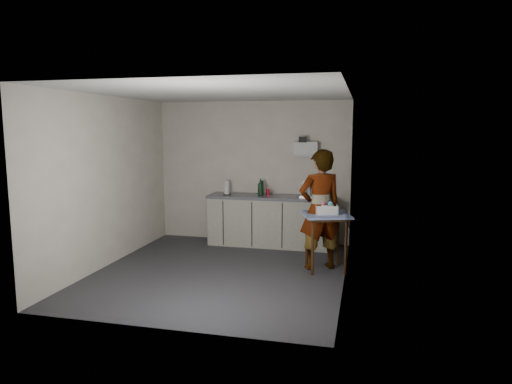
% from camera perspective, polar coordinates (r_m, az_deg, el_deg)
% --- Properties ---
extents(ground, '(4.00, 4.00, 0.00)m').
position_cam_1_polar(ground, '(6.87, -4.48, -9.90)').
color(ground, '#25252A').
rests_on(ground, ground).
extents(wall_back, '(3.60, 0.02, 2.60)m').
position_cam_1_polar(wall_back, '(8.49, -0.43, 2.52)').
color(wall_back, beige).
rests_on(wall_back, ground).
extents(wall_right, '(0.02, 4.00, 2.60)m').
position_cam_1_polar(wall_right, '(6.27, 11.14, 0.44)').
color(wall_right, beige).
rests_on(wall_right, ground).
extents(wall_left, '(0.02, 4.00, 2.60)m').
position_cam_1_polar(wall_left, '(7.35, -18.00, 1.28)').
color(wall_left, beige).
rests_on(wall_left, ground).
extents(ceiling, '(3.60, 4.00, 0.01)m').
position_cam_1_polar(ceiling, '(6.56, -4.73, 12.22)').
color(ceiling, silver).
rests_on(ceiling, wall_back).
extents(kitchen_counter, '(2.24, 0.62, 0.91)m').
position_cam_1_polar(kitchen_counter, '(8.26, 1.79, -3.77)').
color(kitchen_counter, black).
rests_on(kitchen_counter, ground).
extents(wall_shelf, '(0.42, 0.18, 0.37)m').
position_cam_1_polar(wall_shelf, '(8.21, 6.26, 5.41)').
color(wall_shelf, white).
rests_on(wall_shelf, ground).
extents(side_table, '(0.82, 0.82, 0.85)m').
position_cam_1_polar(side_table, '(6.84, 8.76, -3.61)').
color(side_table, '#3C200D').
rests_on(side_table, ground).
extents(standing_man, '(0.78, 0.69, 1.80)m').
position_cam_1_polar(standing_man, '(6.87, 7.99, -2.20)').
color(standing_man, '#B2A593').
rests_on(standing_man, ground).
extents(soap_bottle, '(0.12, 0.12, 0.30)m').
position_cam_1_polar(soap_bottle, '(8.15, 0.58, 0.61)').
color(soap_bottle, black).
rests_on(soap_bottle, kitchen_counter).
extents(soda_can, '(0.06, 0.06, 0.12)m').
position_cam_1_polar(soda_can, '(8.18, 1.52, -0.02)').
color(soda_can, red).
rests_on(soda_can, kitchen_counter).
extents(dark_bottle, '(0.08, 0.08, 0.26)m').
position_cam_1_polar(dark_bottle, '(8.25, 0.69, 0.55)').
color(dark_bottle, black).
rests_on(dark_bottle, kitchen_counter).
extents(paper_towel, '(0.15, 0.15, 0.26)m').
position_cam_1_polar(paper_towel, '(8.29, -3.66, 0.51)').
color(paper_towel, black).
rests_on(paper_towel, kitchen_counter).
extents(dish_rack, '(0.37, 0.27, 0.26)m').
position_cam_1_polar(dish_rack, '(8.10, 6.83, -0.17)').
color(dish_rack, silver).
rests_on(dish_rack, kitchen_counter).
extents(bakery_box, '(0.38, 0.39, 0.46)m').
position_cam_1_polar(bakery_box, '(6.86, 8.76, -1.77)').
color(bakery_box, white).
rests_on(bakery_box, side_table).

